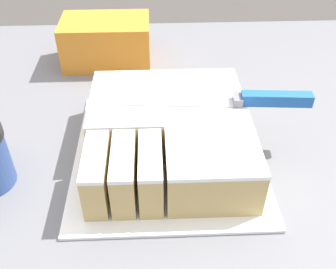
{
  "coord_description": "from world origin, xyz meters",
  "views": [
    {
      "loc": [
        -0.04,
        -0.6,
        1.38
      ],
      "look_at": [
        -0.02,
        -0.05,
        0.93
      ],
      "focal_mm": 42.0,
      "sensor_mm": 36.0,
      "label": 1
    }
  ],
  "objects_px": {
    "cake_board": "(168,154)",
    "cake": "(170,133)",
    "storage_box": "(106,41)",
    "knife": "(252,100)"
  },
  "relations": [
    {
      "from": "cake_board",
      "to": "cake",
      "type": "xyz_separation_m",
      "value": [
        0.0,
        0.0,
        0.05
      ]
    },
    {
      "from": "cake_board",
      "to": "knife",
      "type": "height_order",
      "value": "knife"
    },
    {
      "from": "knife",
      "to": "storage_box",
      "type": "bearing_deg",
      "value": -45.31
    },
    {
      "from": "storage_box",
      "to": "cake",
      "type": "bearing_deg",
      "value": -68.65
    },
    {
      "from": "cake_board",
      "to": "storage_box",
      "type": "xyz_separation_m",
      "value": [
        -0.14,
        0.37,
        0.05
      ]
    },
    {
      "from": "cake",
      "to": "knife",
      "type": "distance_m",
      "value": 0.16
    },
    {
      "from": "cake_board",
      "to": "cake",
      "type": "distance_m",
      "value": 0.05
    },
    {
      "from": "cake_board",
      "to": "cake",
      "type": "height_order",
      "value": "cake"
    },
    {
      "from": "storage_box",
      "to": "cake_board",
      "type": "bearing_deg",
      "value": -69.28
    },
    {
      "from": "cake",
      "to": "storage_box",
      "type": "distance_m",
      "value": 0.39
    }
  ]
}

